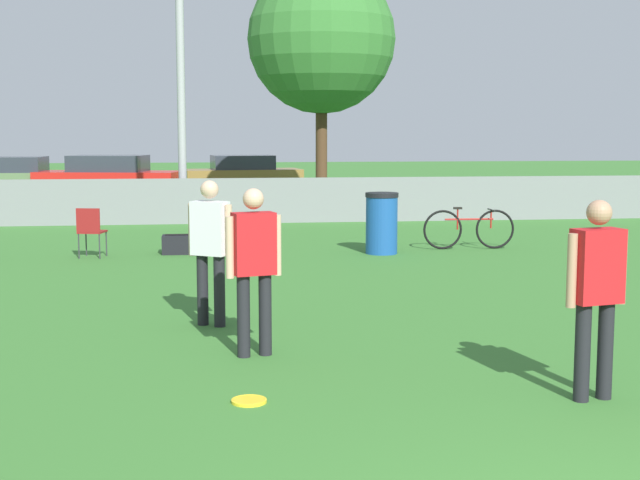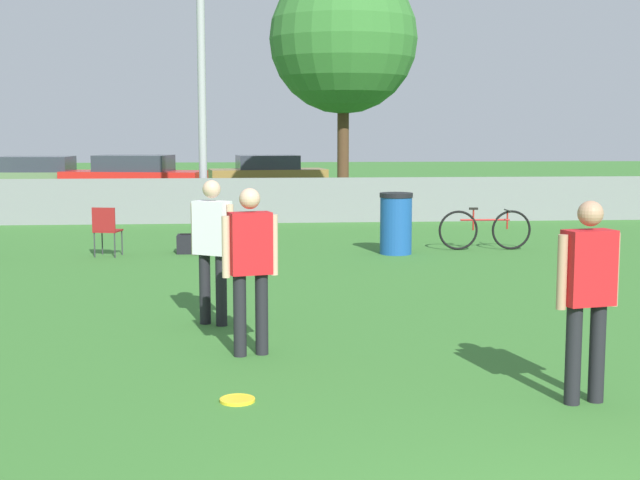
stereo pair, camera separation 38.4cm
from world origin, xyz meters
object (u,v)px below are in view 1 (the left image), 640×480
(frisbee_disc, at_px, (249,401))
(trash_bin, at_px, (382,223))
(gear_bag_sideline, at_px, (183,244))
(parked_car_red, at_px, (109,178))
(player_receiver_white, at_px, (210,242))
(parked_car_olive, at_px, (9,178))
(folding_chair_sideline, at_px, (91,229))
(player_thrower_red, at_px, (596,285))
(player_defender_red, at_px, (254,260))
(bicycle_sideline, at_px, (469,229))
(parked_car_tan, at_px, (243,175))
(tree_near_pole, at_px, (321,40))

(frisbee_disc, relative_size, trash_bin, 0.27)
(gear_bag_sideline, bearing_deg, parked_car_red, 101.50)
(player_receiver_white, distance_m, parked_car_red, 20.11)
(frisbee_disc, relative_size, parked_car_olive, 0.06)
(trash_bin, bearing_deg, folding_chair_sideline, 179.21)
(frisbee_disc, height_order, folding_chair_sideline, folding_chair_sideline)
(trash_bin, distance_m, parked_car_red, 15.49)
(player_thrower_red, relative_size, parked_car_red, 0.35)
(player_defender_red, bearing_deg, parked_car_olive, 92.87)
(player_thrower_red, bearing_deg, bicycle_sideline, 67.17)
(trash_bin, distance_m, gear_bag_sideline, 3.66)
(player_thrower_red, height_order, frisbee_disc, player_thrower_red)
(player_defender_red, bearing_deg, player_thrower_red, -48.45)
(player_thrower_red, distance_m, trash_bin, 9.01)
(player_receiver_white, distance_m, parked_car_olive, 21.60)
(parked_car_red, bearing_deg, gear_bag_sideline, -67.10)
(player_receiver_white, relative_size, folding_chair_sideline, 1.88)
(frisbee_disc, xyz_separation_m, trash_bin, (2.82, 8.72, 0.55))
(player_receiver_white, height_order, gear_bag_sideline, player_receiver_white)
(player_receiver_white, relative_size, parked_car_tan, 0.39)
(player_defender_red, relative_size, parked_car_tan, 0.39)
(trash_bin, bearing_deg, gear_bag_sideline, 172.98)
(frisbee_disc, height_order, parked_car_olive, parked_car_olive)
(bicycle_sideline, bearing_deg, trash_bin, -165.27)
(player_defender_red, height_order, player_thrower_red, same)
(tree_near_pole, distance_m, folding_chair_sideline, 10.87)
(tree_near_pole, distance_m, parked_car_olive, 12.20)
(frisbee_disc, xyz_separation_m, bicycle_sideline, (4.60, 9.14, 0.37))
(tree_near_pole, relative_size, player_receiver_white, 4.01)
(player_thrower_red, relative_size, trash_bin, 1.50)
(parked_car_olive, bearing_deg, gear_bag_sideline, -63.32)
(player_thrower_red, xyz_separation_m, gear_bag_sideline, (-3.65, 9.45, -0.80))
(gear_bag_sideline, relative_size, parked_car_tan, 0.17)
(player_defender_red, relative_size, gear_bag_sideline, 2.23)
(parked_car_tan, bearing_deg, trash_bin, -90.76)
(player_receiver_white, bearing_deg, trash_bin, 93.12)
(tree_near_pole, bearing_deg, frisbee_disc, -99.20)
(player_thrower_red, distance_m, parked_car_red, 23.99)
(player_receiver_white, relative_size, parked_car_red, 0.35)
(frisbee_disc, distance_m, bicycle_sideline, 10.23)
(tree_near_pole, xyz_separation_m, frisbee_disc, (-2.81, -17.38, -4.68))
(bicycle_sideline, bearing_deg, folding_chair_sideline, -175.62)
(parked_car_red, bearing_deg, player_receiver_white, -69.24)
(player_defender_red, bearing_deg, bicycle_sideline, 44.69)
(player_defender_red, bearing_deg, player_receiver_white, 91.38)
(player_defender_red, xyz_separation_m, gear_bag_sideline, (-0.91, 7.63, -0.80))
(player_defender_red, distance_m, bicycle_sideline, 8.84)
(player_defender_red, xyz_separation_m, parked_car_olive, (-7.04, 22.01, -0.30))
(tree_near_pole, relative_size, parked_car_tan, 1.55)
(trash_bin, height_order, gear_bag_sideline, trash_bin)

